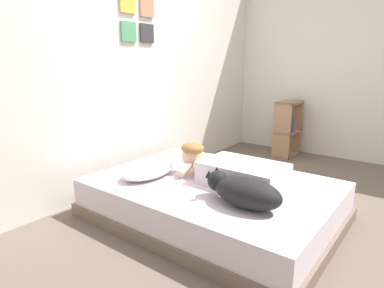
% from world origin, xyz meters
% --- Properties ---
extents(ground_plane, '(12.90, 12.90, 0.00)m').
position_xyz_m(ground_plane, '(0.00, 0.00, 0.00)').
color(ground_plane, '#66564C').
extents(back_wall, '(4.45, 0.12, 2.50)m').
position_xyz_m(back_wall, '(-0.00, 1.41, 1.25)').
color(back_wall, silver).
rests_on(back_wall, ground).
extents(side_wall_right, '(0.10, 5.73, 2.50)m').
position_xyz_m(side_wall_right, '(2.27, 0.18, 1.25)').
color(side_wall_right, silver).
rests_on(side_wall_right, ground).
extents(bed, '(1.39, 1.94, 0.32)m').
position_xyz_m(bed, '(-0.29, 0.24, 0.16)').
color(bed, '#726051').
rests_on(bed, ground).
extents(pillow, '(0.52, 0.32, 0.11)m').
position_xyz_m(pillow, '(-0.53, 0.74, 0.38)').
color(pillow, silver).
rests_on(pillow, bed).
extents(person_lying, '(0.43, 0.92, 0.27)m').
position_xyz_m(person_lying, '(-0.21, 0.15, 0.43)').
color(person_lying, silver).
rests_on(person_lying, bed).
extents(dog, '(0.26, 0.57, 0.21)m').
position_xyz_m(dog, '(-0.56, -0.18, 0.42)').
color(dog, black).
rests_on(dog, bed).
extents(coffee_cup, '(0.12, 0.09, 0.07)m').
position_xyz_m(coffee_cup, '(-0.08, 0.54, 0.36)').
color(coffee_cup, white).
rests_on(coffee_cup, bed).
extents(cell_phone, '(0.07, 0.14, 0.01)m').
position_xyz_m(cell_phone, '(-0.25, 0.14, 0.32)').
color(cell_phone, black).
rests_on(cell_phone, bed).
extents(bookshelf, '(0.45, 0.24, 0.75)m').
position_xyz_m(bookshelf, '(1.91, 0.49, 0.39)').
color(bookshelf, '#997251').
rests_on(bookshelf, ground).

